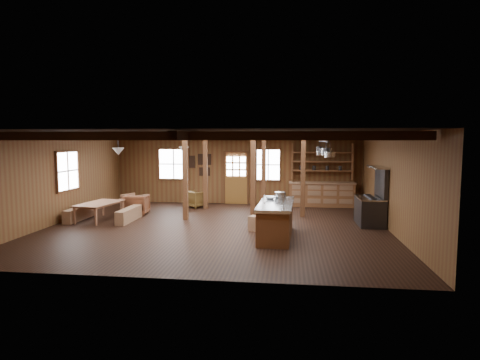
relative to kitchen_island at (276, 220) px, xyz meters
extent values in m
cube|color=black|center=(-1.80, 1.00, -0.49)|extent=(10.00, 9.00, 0.02)
cube|color=black|center=(-1.80, 1.00, 2.33)|extent=(10.00, 9.00, 0.02)
cube|color=brown|center=(-6.81, 1.00, 0.92)|extent=(0.02, 9.00, 2.80)
cube|color=brown|center=(3.21, 1.00, 0.92)|extent=(0.02, 9.00, 2.80)
cube|color=brown|center=(-1.80, 5.51, 0.92)|extent=(10.00, 0.02, 2.80)
cube|color=brown|center=(-1.80, -3.51, 0.92)|extent=(10.00, 0.02, 2.80)
cube|color=black|center=(-1.80, -2.50, 2.20)|extent=(9.80, 0.12, 0.18)
cube|color=black|center=(-1.80, -1.00, 2.20)|extent=(9.80, 0.12, 0.18)
cube|color=black|center=(-1.80, 0.50, 2.20)|extent=(9.80, 0.12, 0.18)
cube|color=black|center=(-1.80, 2.00, 2.20)|extent=(9.80, 0.12, 0.18)
cube|color=black|center=(-1.80, 3.50, 2.20)|extent=(9.80, 0.12, 0.18)
cube|color=black|center=(-1.80, 4.80, 2.20)|extent=(9.80, 0.12, 0.18)
cube|color=black|center=(-1.80, 1.00, 2.20)|extent=(0.18, 8.82, 0.18)
cube|color=#492615|center=(-3.00, 2.00, 0.92)|extent=(0.15, 0.15, 2.80)
cube|color=#492615|center=(-2.80, 4.20, 0.92)|extent=(0.15, 0.15, 2.80)
cube|color=#492615|center=(-0.80, 2.00, 0.92)|extent=(0.15, 0.15, 2.80)
cube|color=#492615|center=(-0.60, 4.20, 0.92)|extent=(0.15, 0.15, 2.80)
cube|color=#492615|center=(0.80, 3.00, 0.92)|extent=(0.15, 0.15, 2.80)
cube|color=brown|center=(-1.80, 5.45, 0.07)|extent=(0.90, 0.06, 1.10)
cube|color=#492615|center=(-2.28, 5.45, 0.57)|extent=(0.06, 0.08, 2.10)
cube|color=#492615|center=(-1.32, 5.45, 0.57)|extent=(0.06, 0.08, 2.10)
cube|color=#492615|center=(-1.80, 5.45, 1.64)|extent=(1.02, 0.08, 0.06)
cube|color=white|center=(-1.80, 5.45, 1.07)|extent=(0.84, 0.02, 0.90)
cube|color=white|center=(-4.40, 5.46, 1.12)|extent=(1.20, 0.02, 1.20)
cube|color=#492615|center=(-4.40, 5.46, 1.12)|extent=(1.32, 0.06, 1.32)
cube|color=white|center=(-0.50, 5.46, 1.12)|extent=(0.90, 0.02, 1.20)
cube|color=#492615|center=(-0.50, 5.46, 1.12)|extent=(1.02, 0.06, 1.32)
cube|color=white|center=(-6.76, 1.50, 1.12)|extent=(0.02, 1.20, 1.20)
cube|color=#492615|center=(-6.76, 1.50, 1.12)|extent=(0.14, 1.24, 1.32)
cube|color=beige|center=(-3.10, 5.46, 1.32)|extent=(0.50, 0.03, 0.40)
cube|color=black|center=(-3.10, 5.45, 1.32)|extent=(0.55, 0.02, 0.45)
cube|color=beige|center=(-3.70, 5.46, 1.22)|extent=(0.35, 0.03, 0.45)
cube|color=black|center=(-3.70, 5.45, 1.22)|extent=(0.40, 0.02, 0.50)
cube|color=beige|center=(-3.10, 5.46, 0.82)|extent=(0.40, 0.03, 0.30)
cube|color=black|center=(-3.10, 5.45, 0.82)|extent=(0.45, 0.02, 0.35)
cube|color=brown|center=(1.60, 5.20, -0.03)|extent=(2.50, 0.55, 0.90)
cube|color=brown|center=(1.60, 5.18, 0.45)|extent=(2.55, 0.60, 0.06)
cube|color=brown|center=(1.60, 5.25, 0.92)|extent=(2.30, 0.35, 0.04)
cube|color=brown|center=(1.60, 5.25, 1.27)|extent=(2.30, 0.35, 0.04)
cube|color=brown|center=(1.60, 5.25, 1.62)|extent=(2.30, 0.35, 0.04)
cube|color=brown|center=(0.45, 5.25, 1.27)|extent=(0.04, 0.35, 1.40)
cube|color=brown|center=(2.75, 5.25, 1.27)|extent=(0.04, 0.35, 1.40)
cylinder|color=#2F2F32|center=(-4.80, 1.00, 2.10)|extent=(0.02, 0.02, 0.45)
cone|color=white|center=(-4.80, 1.00, 1.77)|extent=(0.36, 0.36, 0.22)
cylinder|color=#2F2F32|center=(-3.30, 3.00, 2.10)|extent=(0.02, 0.02, 0.45)
cone|color=white|center=(-3.30, 3.00, 1.77)|extent=(0.36, 0.36, 0.22)
cylinder|color=#2F2F32|center=(1.31, 1.30, 2.07)|extent=(0.04, 3.00, 0.04)
cylinder|color=#2F2F32|center=(1.37, -0.05, 1.94)|extent=(0.01, 0.01, 0.26)
cylinder|color=silver|center=(1.37, -0.05, 1.74)|extent=(0.27, 0.27, 0.14)
cylinder|color=#2F2F32|center=(1.31, 0.34, 1.98)|extent=(0.01, 0.01, 0.18)
cylinder|color=#2F2F32|center=(1.31, 0.34, 1.83)|extent=(0.20, 0.20, 0.14)
cylinder|color=#2F2F32|center=(1.35, 0.73, 1.98)|extent=(0.01, 0.01, 0.18)
cylinder|color=silver|center=(1.35, 0.73, 1.83)|extent=(0.27, 0.27, 0.14)
cylinder|color=#2F2F32|center=(1.37, 1.11, 1.96)|extent=(0.01, 0.01, 0.22)
cylinder|color=#2F2F32|center=(1.37, 1.11, 1.78)|extent=(0.19, 0.19, 0.14)
cylinder|color=#2F2F32|center=(1.40, 1.50, 1.94)|extent=(0.01, 0.01, 0.27)
cylinder|color=silver|center=(1.40, 1.50, 1.74)|extent=(0.24, 0.24, 0.14)
cylinder|color=#2F2F32|center=(1.35, 1.88, 1.96)|extent=(0.01, 0.01, 0.22)
cylinder|color=#2F2F32|center=(1.35, 1.88, 1.78)|extent=(0.24, 0.24, 0.14)
cylinder|color=#2F2F32|center=(1.29, 2.27, 1.92)|extent=(0.01, 0.01, 0.30)
cylinder|color=silver|center=(1.29, 2.27, 1.71)|extent=(0.22, 0.22, 0.14)
cylinder|color=#2F2F32|center=(1.30, 2.65, 1.98)|extent=(0.01, 0.01, 0.17)
cylinder|color=#2F2F32|center=(1.30, 2.65, 1.83)|extent=(0.20, 0.20, 0.14)
cube|color=brown|center=(0.00, 0.00, -0.05)|extent=(0.90, 2.43, 0.86)
cube|color=silver|center=(0.00, 0.00, 0.42)|extent=(0.98, 2.53, 0.08)
cylinder|color=#2F2F32|center=(0.00, -0.60, 0.42)|extent=(0.44, 0.44, 0.06)
cylinder|color=silver|center=(0.20, -0.60, 0.57)|extent=(0.03, 0.03, 0.30)
cube|color=brown|center=(-0.56, 0.68, -0.27)|extent=(0.57, 0.48, 0.43)
cube|color=#2F2F32|center=(2.80, 1.93, -0.07)|extent=(0.73, 1.37, 0.82)
cube|color=silver|center=(2.80, 1.93, 0.36)|extent=(0.75, 1.38, 0.04)
cube|color=#2F2F32|center=(3.12, 1.93, 0.84)|extent=(0.12, 1.37, 0.91)
cube|color=silver|center=(3.00, 1.93, 1.30)|extent=(0.40, 1.46, 0.05)
imported|color=#9A6346|center=(-5.70, 1.54, -0.19)|extent=(1.14, 1.76, 0.58)
cube|color=brown|center=(-6.45, 1.54, -0.27)|extent=(0.28, 1.51, 0.42)
cube|color=brown|center=(-4.74, 1.54, -0.27)|extent=(0.29, 1.54, 0.42)
imported|color=brown|center=(-4.92, 2.67, -0.13)|extent=(0.82, 0.84, 0.70)
imported|color=brown|center=(-3.26, 4.43, -0.16)|extent=(0.94, 0.95, 0.64)
imported|color=brown|center=(-5.23, 3.23, -0.15)|extent=(0.93, 0.94, 0.66)
cylinder|color=silver|center=(0.09, 0.71, 0.56)|extent=(0.31, 0.31, 0.19)
imported|color=silver|center=(-0.18, 0.54, 0.50)|extent=(0.36, 0.36, 0.07)
camera|label=1|loc=(0.33, -10.58, 2.13)|focal=30.00mm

